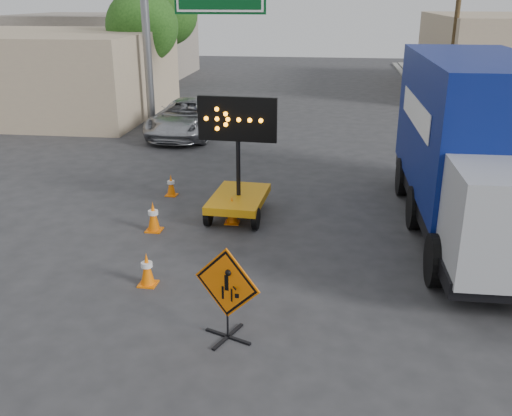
% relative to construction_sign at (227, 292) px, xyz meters
% --- Properties ---
extents(ground, '(100.00, 100.00, 0.00)m').
position_rel_construction_sign_xyz_m(ground, '(-0.22, -0.78, -0.91)').
color(ground, '#2D2D30').
rests_on(ground, ground).
extents(curb_right, '(0.40, 60.00, 0.12)m').
position_rel_construction_sign_xyz_m(curb_right, '(6.98, 14.22, -0.85)').
color(curb_right, gray).
rests_on(curb_right, ground).
extents(storefront_left_near, '(14.00, 10.00, 4.00)m').
position_rel_construction_sign_xyz_m(storefront_left_near, '(-14.22, 19.22, 1.09)').
color(storefront_left_near, tan).
rests_on(storefront_left_near, ground).
extents(storefront_left_far, '(12.00, 10.00, 4.40)m').
position_rel_construction_sign_xyz_m(storefront_left_far, '(-15.22, 33.22, 1.29)').
color(storefront_left_far, gray).
rests_on(storefront_left_far, ground).
extents(highway_gantry, '(6.18, 0.38, 6.90)m').
position_rel_construction_sign_xyz_m(highway_gantry, '(-4.66, 17.18, 4.16)').
color(highway_gantry, slate).
rests_on(highway_gantry, ground).
extents(utility_pole_far, '(1.80, 0.26, 9.00)m').
position_rel_construction_sign_xyz_m(utility_pole_far, '(7.78, 23.22, 3.77)').
color(utility_pole_far, '#4F3C22').
rests_on(utility_pole_far, ground).
extents(tree_left_near, '(3.71, 3.71, 6.03)m').
position_rel_construction_sign_xyz_m(tree_left_near, '(-8.22, 21.22, 3.25)').
color(tree_left_near, '#4F3C22').
rests_on(tree_left_near, ground).
extents(tree_left_far, '(4.10, 4.10, 6.66)m').
position_rel_construction_sign_xyz_m(tree_left_far, '(-9.22, 29.22, 3.68)').
color(tree_left_far, '#4F3C22').
rests_on(tree_left_far, ground).
extents(construction_sign, '(1.21, 0.88, 1.73)m').
position_rel_construction_sign_xyz_m(construction_sign, '(0.00, 0.00, 0.00)').
color(construction_sign, black).
rests_on(construction_sign, ground).
extents(arrow_board, '(2.07, 2.38, 3.27)m').
position_rel_construction_sign_xyz_m(arrow_board, '(-0.75, 5.86, -0.19)').
color(arrow_board, orange).
rests_on(arrow_board, ground).
extents(pickup_truck, '(2.96, 5.67, 1.52)m').
position_rel_construction_sign_xyz_m(pickup_truck, '(-4.42, 15.14, -0.15)').
color(pickup_truck, '#A8A9AF').
rests_on(pickup_truck, ground).
extents(box_truck, '(2.96, 9.06, 4.30)m').
position_rel_construction_sign_xyz_m(box_truck, '(5.17, 5.61, 1.03)').
color(box_truck, black).
rests_on(box_truck, ground).
extents(cone_a, '(0.38, 0.38, 0.73)m').
position_rel_construction_sign_xyz_m(cone_a, '(-2.00, 1.72, -0.55)').
color(cone_a, '#FB6C05').
rests_on(cone_a, ground).
extents(cone_b, '(0.40, 0.40, 0.79)m').
position_rel_construction_sign_xyz_m(cone_b, '(-2.74, 4.56, -0.52)').
color(cone_b, '#FB6C05').
rests_on(cone_b, ground).
extents(cone_c, '(0.39, 0.39, 0.75)m').
position_rel_construction_sign_xyz_m(cone_c, '(-0.85, 5.35, -0.54)').
color(cone_c, '#FB6C05').
rests_on(cone_c, ground).
extents(cone_d, '(0.36, 0.36, 0.66)m').
position_rel_construction_sign_xyz_m(cone_d, '(-3.04, 7.30, -0.59)').
color(cone_d, '#FB6C05').
rests_on(cone_d, ground).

